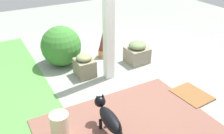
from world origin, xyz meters
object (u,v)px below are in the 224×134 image
object	(u,v)px
porch_pillar	(109,22)
ceramic_urn	(60,126)
terracotta_pot_spiky	(103,44)
dog	(109,118)
stone_planter_nearest	(137,53)
round_shrub	(61,46)
stone_planter_mid	(85,66)
doormat	(192,95)

from	to	relation	value
porch_pillar	ceramic_urn	xyz separation A→B (m)	(-1.09, 1.32, -0.88)
terracotta_pot_spiky	dog	bearing A→B (deg)	154.18
stone_planter_nearest	round_shrub	xyz separation A→B (m)	(0.68, 1.38, 0.18)
porch_pillar	terracotta_pot_spiky	size ratio (longest dim) A/B	3.45
round_shrub	terracotta_pot_spiky	bearing A→B (deg)	-97.18
porch_pillar	round_shrub	distance (m)	1.29
stone_planter_nearest	dog	distance (m)	2.19
round_shrub	porch_pillar	bearing A→B (deg)	-147.67
dog	round_shrub	bearing A→B (deg)	-3.54
round_shrub	stone_planter_nearest	bearing A→B (deg)	-116.27
terracotta_pot_spiky	dog	size ratio (longest dim) A/B	0.91
stone_planter_mid	ceramic_urn	bearing A→B (deg)	145.30
porch_pillar	stone_planter_mid	bearing A→B (deg)	54.47
dog	ceramic_urn	xyz separation A→B (m)	(0.24, 0.59, -0.08)
dog	doormat	size ratio (longest dim) A/B	1.14
stone_planter_nearest	round_shrub	distance (m)	1.55
porch_pillar	terracotta_pot_spiky	world-z (taller)	porch_pillar
round_shrub	terracotta_pot_spiky	xyz separation A→B (m)	(-0.11, -0.90, -0.11)
round_shrub	ceramic_urn	xyz separation A→B (m)	(-2.02, 0.73, -0.21)
terracotta_pot_spiky	doormat	distance (m)	2.15
terracotta_pot_spiky	ceramic_urn	distance (m)	2.51
ceramic_urn	round_shrub	bearing A→B (deg)	-19.85
stone_planter_mid	porch_pillar	bearing A→B (deg)	-125.53
stone_planter_mid	doormat	xyz separation A→B (m)	(-1.49, -1.29, -0.19)
terracotta_pot_spiky	doormat	world-z (taller)	terracotta_pot_spiky
terracotta_pot_spiky	dog	distance (m)	2.38
stone_planter_nearest	stone_planter_mid	size ratio (longest dim) A/B	1.04
stone_planter_mid	terracotta_pot_spiky	size ratio (longest dim) A/B	0.72
stone_planter_mid	ceramic_urn	world-z (taller)	stone_planter_mid
terracotta_pot_spiky	stone_planter_mid	bearing A→B (deg)	128.55
round_shrub	dog	xyz separation A→B (m)	(-2.26, 0.14, -0.13)
porch_pillar	ceramic_urn	world-z (taller)	porch_pillar
stone_planter_nearest	ceramic_urn	world-z (taller)	stone_planter_nearest
porch_pillar	stone_planter_nearest	size ratio (longest dim) A/B	4.64
porch_pillar	terracotta_pot_spiky	xyz separation A→B (m)	(0.81, -0.31, -0.78)
porch_pillar	stone_planter_nearest	xyz separation A→B (m)	(0.24, -0.80, -0.86)
stone_planter_mid	round_shrub	distance (m)	0.72
stone_planter_mid	doormat	world-z (taller)	stone_planter_mid
stone_planter_nearest	stone_planter_mid	world-z (taller)	stone_planter_nearest
stone_planter_nearest	terracotta_pot_spiky	bearing A→B (deg)	40.47
stone_planter_nearest	stone_planter_mid	bearing A→B (deg)	88.83
stone_planter_nearest	ceramic_urn	bearing A→B (deg)	122.28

